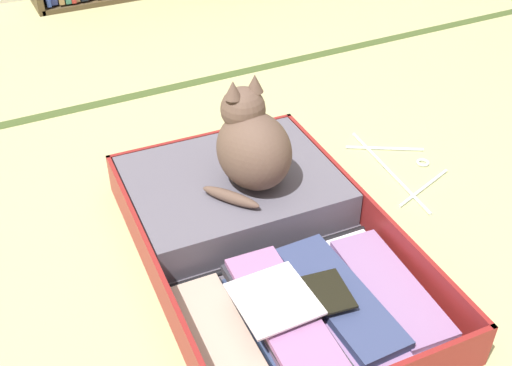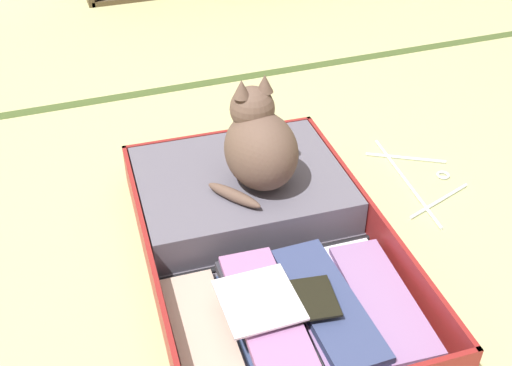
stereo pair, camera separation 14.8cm
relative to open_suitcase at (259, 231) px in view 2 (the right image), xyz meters
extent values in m
plane|color=tan|center=(-0.06, -0.22, -0.05)|extent=(10.00, 10.00, 0.00)
cube|color=#3F5326|center=(-0.06, 0.95, -0.05)|extent=(4.80, 0.05, 0.00)
cube|color=maroon|center=(-0.02, -0.31, -0.05)|extent=(0.62, 0.51, 0.01)
cube|color=maroon|center=(-0.31, -0.30, 0.01)|extent=(0.03, 0.48, 0.12)
cube|color=maroon|center=(0.27, -0.33, 0.01)|extent=(0.03, 0.48, 0.12)
cube|color=#504D58|center=(-0.02, -0.31, -0.04)|extent=(0.59, 0.48, 0.01)
cube|color=maroon|center=(0.01, 0.17, -0.05)|extent=(0.62, 0.51, 0.01)
cube|color=maroon|center=(0.02, 0.40, 0.01)|extent=(0.59, 0.04, 0.12)
cube|color=maroon|center=(-0.28, 0.18, 0.01)|extent=(0.03, 0.48, 0.12)
cube|color=maroon|center=(0.30, 0.15, 0.01)|extent=(0.03, 0.48, 0.12)
cube|color=#504D58|center=(0.01, 0.17, -0.04)|extent=(0.59, 0.48, 0.01)
cylinder|color=black|center=(-0.01, -0.07, -0.03)|extent=(0.57, 0.04, 0.02)
cube|color=slate|center=(-0.23, -0.31, -0.02)|extent=(0.15, 0.36, 0.01)
cube|color=tan|center=(-0.23, -0.29, -0.01)|extent=(0.14, 0.42, 0.01)
cube|color=navy|center=(-0.09, -0.32, -0.02)|extent=(0.14, 0.42, 0.02)
cube|color=gray|center=(-0.08, -0.31, 0.00)|extent=(0.16, 0.37, 0.02)
cube|color=#2A2B32|center=(-0.09, -0.31, 0.02)|extent=(0.13, 0.41, 0.02)
cube|color=#A06A9F|center=(-0.09, -0.31, 0.04)|extent=(0.15, 0.40, 0.02)
cube|color=slate|center=(0.05, -0.31, -0.02)|extent=(0.15, 0.38, 0.02)
cube|color=#9871A2|center=(0.05, -0.31, 0.00)|extent=(0.14, 0.41, 0.02)
cube|color=navy|center=(0.05, -0.31, 0.02)|extent=(0.13, 0.38, 0.02)
cube|color=tan|center=(0.19, -0.32, -0.02)|extent=(0.14, 0.38, 0.01)
cube|color=silver|center=(0.18, -0.32, -0.01)|extent=(0.14, 0.41, 0.02)
cube|color=#8E699C|center=(0.18, -0.33, 0.01)|extent=(0.16, 0.38, 0.02)
cube|color=white|center=(-0.10, -0.28, 0.06)|extent=(0.17, 0.18, 0.01)
cube|color=black|center=(-0.02, -0.31, 0.05)|extent=(0.18, 0.15, 0.01)
cube|color=#595664|center=(0.01, 0.17, 0.02)|extent=(0.58, 0.47, 0.11)
cylinder|color=black|center=(-0.15, 0.39, 0.01)|extent=(0.02, 0.02, 0.11)
cylinder|color=black|center=(0.18, 0.38, 0.01)|extent=(0.02, 0.02, 0.11)
ellipsoid|color=brown|center=(0.04, 0.11, 0.17)|extent=(0.21, 0.24, 0.21)
ellipsoid|color=brown|center=(0.04, 0.17, 0.13)|extent=(0.14, 0.09, 0.11)
sphere|color=brown|center=(0.04, 0.16, 0.27)|extent=(0.12, 0.12, 0.12)
cone|color=brown|center=(0.07, 0.16, 0.34)|extent=(0.04, 0.04, 0.05)
cone|color=brown|center=(0.01, 0.15, 0.34)|extent=(0.04, 0.04, 0.05)
sphere|color=gold|center=(0.05, 0.21, 0.28)|extent=(0.02, 0.02, 0.02)
sphere|color=gold|center=(0.01, 0.20, 0.28)|extent=(0.02, 0.02, 0.02)
ellipsoid|color=brown|center=(-0.05, 0.06, 0.09)|extent=(0.12, 0.16, 0.03)
cylinder|color=silver|center=(0.52, 0.12, -0.05)|extent=(0.06, 0.46, 0.01)
cylinder|color=silver|center=(0.58, 0.23, -0.05)|extent=(0.22, 0.14, 0.01)
cylinder|color=silver|center=(0.56, 0.00, -0.05)|extent=(0.24, 0.09, 0.01)
torus|color=silver|center=(0.64, 0.11, -0.05)|extent=(0.04, 0.04, 0.01)
camera|label=1|loc=(-0.56, -1.10, 1.06)|focal=43.42mm
camera|label=2|loc=(-0.42, -1.16, 1.06)|focal=43.42mm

